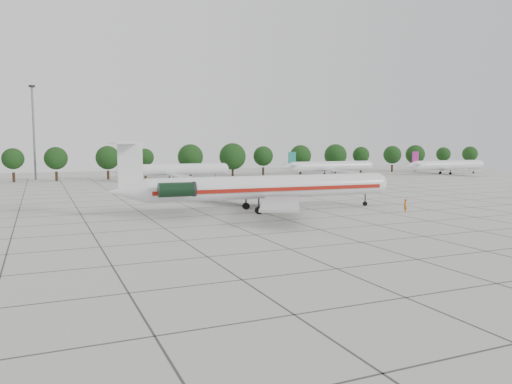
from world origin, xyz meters
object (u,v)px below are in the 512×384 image
main_airliner (256,187)px  bg_airliner_c (174,170)px  bg_airliner_e (447,165)px  floodlight_mast (33,127)px  ground_crew (405,206)px  bg_airliner_d (331,166)px

main_airliner → bg_airliner_c: main_airliner is taller
main_airliner → bg_airliner_c: size_ratio=1.52×
bg_airliner_c → bg_airliner_e: 88.26m
bg_airliner_e → floodlight_mast: (-121.90, 25.75, 11.37)m
main_airliner → ground_crew: bearing=-23.8°
bg_airliner_e → bg_airliner_c: bearing=175.2°
bg_airliner_c → bg_airliner_d: 48.63m
main_airliner → bg_airliner_c: bearing=88.7°
bg_airliner_c → floodlight_mast: 40.23m
main_airliner → bg_airliner_d: 83.59m
main_airliner → bg_airliner_d: size_ratio=1.52×
bg_airliner_c → floodlight_mast: floodlight_mast is taller
bg_airliner_e → floodlight_mast: floodlight_mast is taller
bg_airliner_c → bg_airliner_d: size_ratio=1.00×
ground_crew → bg_airliner_c: bg_airliner_c is taller
bg_airliner_e → bg_airliner_d: bearing=169.1°
bg_airliner_c → main_airliner: bearing=-93.9°
bg_airliner_e → ground_crew: bearing=-137.7°
main_airliner → bg_airliner_d: main_airliner is taller
bg_airliner_c → bg_airliner_e: same height
bg_airliner_d → bg_airliner_c: bearing=-179.8°
main_airliner → floodlight_mast: 88.60m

